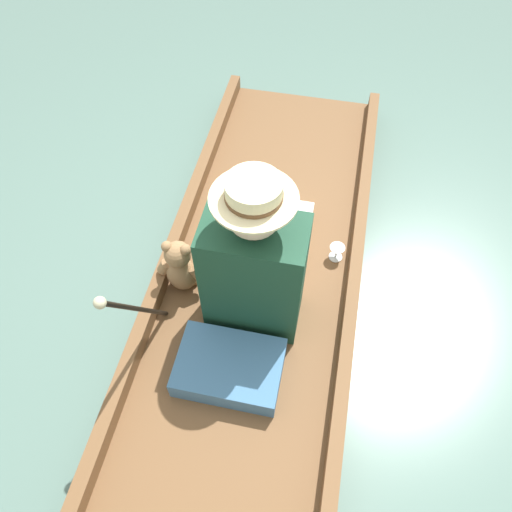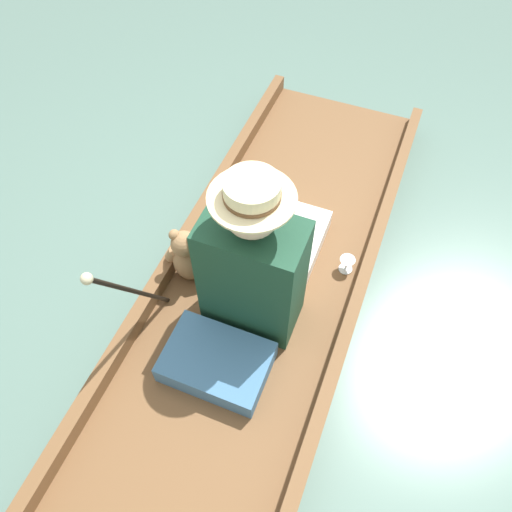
% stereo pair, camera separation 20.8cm
% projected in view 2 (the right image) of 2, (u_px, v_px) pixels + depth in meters
% --- Properties ---
extents(ground_plane, '(16.00, 16.00, 0.00)m').
position_uv_depth(ground_plane, '(257.00, 305.00, 2.56)').
color(ground_plane, slate).
extents(punt_boat, '(0.99, 3.19, 0.20)m').
position_uv_depth(punt_boat, '(257.00, 298.00, 2.50)').
color(punt_boat, brown).
rests_on(punt_boat, ground_plane).
extents(seat_cushion, '(0.46, 0.32, 0.11)m').
position_uv_depth(seat_cushion, '(217.00, 362.00, 2.20)').
color(seat_cushion, teal).
rests_on(seat_cushion, punt_boat).
extents(seated_person, '(0.42, 0.82, 0.90)m').
position_uv_depth(seated_person, '(260.00, 260.00, 2.18)').
color(seated_person, white).
rests_on(seated_person, punt_boat).
extents(teddy_bear, '(0.24, 0.14, 0.34)m').
position_uv_depth(teddy_bear, '(187.00, 257.00, 2.40)').
color(teddy_bear, '#9E754C').
rests_on(teddy_bear, punt_boat).
extents(wine_glass, '(0.08, 0.08, 0.09)m').
position_uv_depth(wine_glass, '(347.00, 262.00, 2.50)').
color(wine_glass, silver).
rests_on(wine_glass, punt_boat).
extents(walking_cane, '(0.04, 0.39, 0.74)m').
position_uv_depth(walking_cane, '(126.00, 289.00, 1.97)').
color(walking_cane, black).
rests_on(walking_cane, punt_boat).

